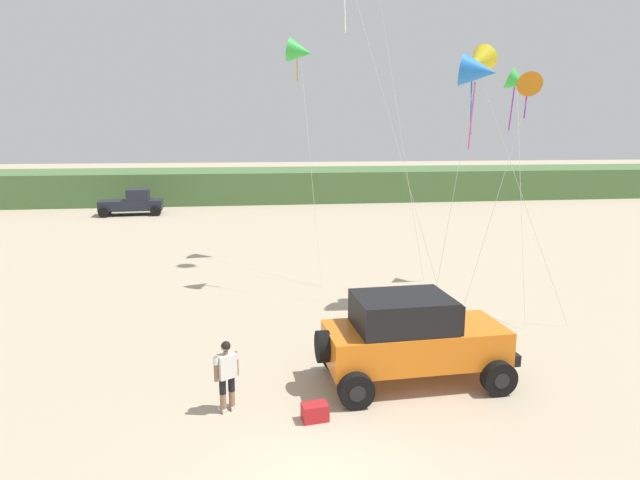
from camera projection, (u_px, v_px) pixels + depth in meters
dune_ridge at (275, 184)px, 51.16m from camera, size 90.00×9.37×2.76m
jeep at (412, 337)px, 13.29m from camera, size 4.90×2.55×2.26m
person_watching at (227, 372)px, 11.91m from camera, size 0.56×0.44×1.67m
cooler_box at (315, 412)px, 11.67m from camera, size 0.61×0.44×0.38m
distant_pickup at (133, 203)px, 41.08m from camera, size 4.72×2.67×1.98m
kite_red_delta at (300, 52)px, 24.97m from camera, size 1.57×6.03×10.52m
kite_green_box at (517, 82)px, 20.84m from camera, size 2.56×5.92×8.70m
kite_purple_stunt at (478, 63)px, 17.73m from camera, size 2.48×2.24×9.14m
kite_black_sled at (478, 71)px, 17.31m from camera, size 3.39×2.81×8.75m
kite_orange_streamer at (531, 87)px, 17.70m from camera, size 3.26×1.90×8.12m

